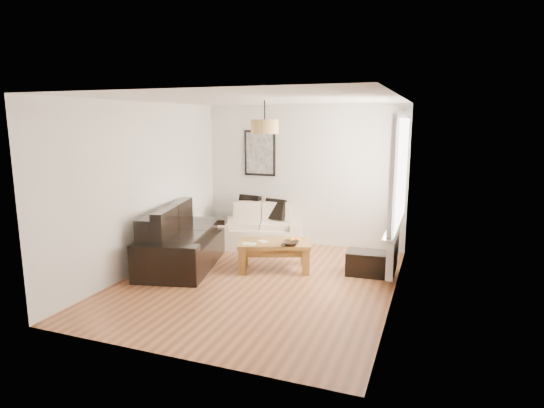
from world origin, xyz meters
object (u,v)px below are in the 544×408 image
(loveseat_cream, at_px, (261,226))
(coffee_table, at_px, (274,256))
(sofa_leather, at_px, (184,238))
(ottoman, at_px, (368,263))

(loveseat_cream, relative_size, coffee_table, 1.37)
(sofa_leather, bearing_deg, loveseat_cream, -41.82)
(loveseat_cream, relative_size, sofa_leather, 0.74)
(loveseat_cream, bearing_deg, ottoman, -40.47)
(sofa_leather, bearing_deg, ottoman, -93.13)
(sofa_leather, distance_m, ottoman, 2.94)
(coffee_table, bearing_deg, ottoman, 11.05)
(sofa_leather, height_order, coffee_table, sofa_leather)
(sofa_leather, relative_size, ottoman, 3.24)
(sofa_leather, xyz_separation_m, coffee_table, (1.47, 0.25, -0.21))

